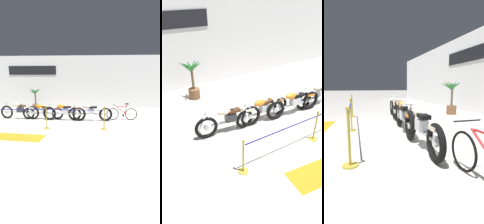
# 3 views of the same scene
# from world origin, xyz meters

# --- Properties ---
(ground_plane) EXTENTS (120.00, 120.00, 0.00)m
(ground_plane) POSITION_xyz_m (0.00, 0.00, 0.00)
(ground_plane) COLOR silver
(motorcycle_cream_0) EXTENTS (2.35, 0.62, 0.96)m
(motorcycle_cream_0) POSITION_xyz_m (-2.03, 0.75, 0.48)
(motorcycle_cream_0) COLOR black
(motorcycle_cream_0) RESTS_ON ground
(motorcycle_orange_1) EXTENTS (2.32, 0.62, 0.92)m
(motorcycle_orange_1) POSITION_xyz_m (-0.66, 0.73, 0.45)
(motorcycle_orange_1) COLOR black
(motorcycle_orange_1) RESTS_ON ground
(motorcycle_orange_2) EXTENTS (2.41, 0.62, 0.95)m
(motorcycle_orange_2) POSITION_xyz_m (0.59, 0.48, 0.47)
(motorcycle_orange_2) COLOR black
(motorcycle_orange_2) RESTS_ON ground
(motorcycle_cream_3) EXTENTS (2.43, 0.62, 0.95)m
(motorcycle_cream_3) POSITION_xyz_m (2.01, 0.49, 0.47)
(motorcycle_cream_3) COLOR black
(motorcycle_cream_3) RESTS_ON ground
(potted_palm_left_of_row) EXTENTS (0.91, 1.02, 1.71)m
(potted_palm_left_of_row) POSITION_xyz_m (-2.10, 3.74, 0.86)
(potted_palm_left_of_row) COLOR brown
(potted_palm_left_of_row) RESTS_ON ground
(stanchion_far_left) EXTENTS (5.32, 0.28, 1.05)m
(stanchion_far_left) POSITION_xyz_m (-1.12, -1.06, 0.66)
(stanchion_far_left) COLOR gold
(stanchion_far_left) RESTS_ON ground
(stanchion_mid_left) EXTENTS (0.28, 0.28, 1.05)m
(stanchion_mid_left) POSITION_xyz_m (0.03, -1.06, 0.36)
(stanchion_mid_left) COLOR gold
(stanchion_mid_left) RESTS_ON ground
(stanchion_mid_right) EXTENTS (0.28, 0.28, 1.05)m
(stanchion_mid_right) POSITION_xyz_m (2.62, -1.06, 0.36)
(stanchion_mid_right) COLOR gold
(stanchion_mid_right) RESTS_ON ground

